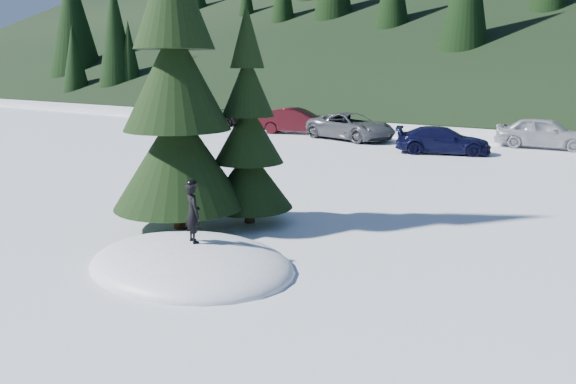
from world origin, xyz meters
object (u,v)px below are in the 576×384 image
Objects in this scene: car_1 at (297,121)px; car_3 at (443,140)px; spruce_tall at (176,92)px; car_2 at (351,126)px; child_skier at (193,213)px; spruce_short at (248,140)px; car_0 at (249,115)px; car_4 at (545,133)px.

car_3 is (10.19, -2.64, -0.15)m from car_1.
car_2 is at bearing 107.60° from spruce_tall.
child_skier reaches higher than car_2.
child_skier is (2.20, -1.70, -2.24)m from spruce_tall.
spruce_tall reaches higher than car_3.
car_0 is at bearing 130.58° from spruce_short.
car_0 is at bearing 126.71° from spruce_tall.
car_3 is at bearing 92.30° from spruce_short.
car_4 is (3.34, 4.68, 0.15)m from car_3.
car_1 is 1.03× the size of car_4.
spruce_tall reaches higher than car_4.
spruce_short is 1.20× the size of car_4.
car_1 is at bearing 122.33° from spruce_short.
car_0 is at bearing -28.15° from child_skier.
car_2 is at bearing 50.26° from car_3.
spruce_short is at bearing -45.27° from child_skier.
car_0 is 1.05× the size of car_3.
car_0 is 0.97× the size of car_1.
child_skier is at bearing -68.85° from spruce_short.
spruce_short is at bearing 168.24° from car_4.
car_2 is 9.77m from car_4.
car_2 is (9.17, -2.11, -0.03)m from car_0.
car_0 is (-14.79, 19.84, -2.56)m from spruce_tall.
child_skier is 0.27× the size of car_4.
spruce_tall is 1.63× the size of car_2.
car_0 is 15.75m from car_3.
child_skier is (1.20, -3.10, -1.02)m from spruce_short.
spruce_tall reaches higher than child_skier.
car_0 is 5.23m from car_1.
spruce_tall is 2.02× the size of car_3.
child_skier is 0.28× the size of car_3.
car_3 is at bearing -94.71° from car_2.
car_1 reaches higher than car_0.
car_3 is at bearing -119.35° from car_0.
car_0 is at bearing 88.34° from car_4.
car_4 is (1.56, 22.14, -0.31)m from child_skier.
child_skier is 22.20m from car_4.
car_1 is 1.09× the size of car_3.
car_4 is (13.52, 2.04, 0.00)m from car_1.
car_1 is at bearing -120.26° from car_0.
car_4 is at bearing -70.45° from child_skier.
car_1 is 0.88× the size of car_2.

